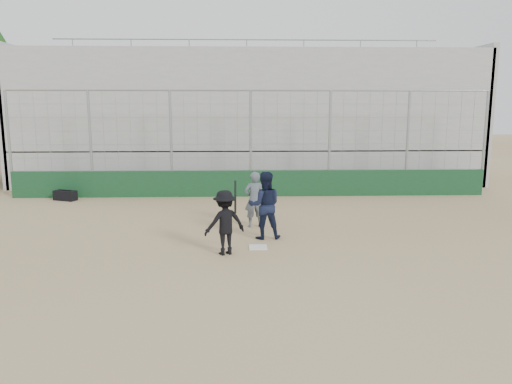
{
  "coord_description": "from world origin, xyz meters",
  "views": [
    {
      "loc": [
        -0.47,
        -11.89,
        3.51
      ],
      "look_at": [
        0.0,
        1.4,
        1.15
      ],
      "focal_mm": 35.0,
      "sensor_mm": 36.0,
      "label": 1
    }
  ],
  "objects_px": {
    "umpire": "(254,202)",
    "equipment_bag": "(65,195)",
    "catcher_crouched": "(265,217)",
    "batter_at_plate": "(225,222)"
  },
  "relations": [
    {
      "from": "catcher_crouched",
      "to": "equipment_bag",
      "type": "xyz_separation_m",
      "value": [
        -7.06,
        5.56,
        -0.42
      ]
    },
    {
      "from": "umpire",
      "to": "equipment_bag",
      "type": "xyz_separation_m",
      "value": [
        -6.83,
        4.25,
        -0.54
      ]
    },
    {
      "from": "catcher_crouched",
      "to": "equipment_bag",
      "type": "bearing_deg",
      "value": 141.8
    },
    {
      "from": "catcher_crouched",
      "to": "equipment_bag",
      "type": "distance_m",
      "value": 8.99
    },
    {
      "from": "umpire",
      "to": "equipment_bag",
      "type": "bearing_deg",
      "value": -41.73
    },
    {
      "from": "catcher_crouched",
      "to": "equipment_bag",
      "type": "relative_size",
      "value": 1.3
    },
    {
      "from": "batter_at_plate",
      "to": "equipment_bag",
      "type": "distance_m",
      "value": 9.18
    },
    {
      "from": "catcher_crouched",
      "to": "umpire",
      "type": "bearing_deg",
      "value": 99.94
    },
    {
      "from": "batter_at_plate",
      "to": "catcher_crouched",
      "type": "distance_m",
      "value": 1.67
    },
    {
      "from": "catcher_crouched",
      "to": "equipment_bag",
      "type": "height_order",
      "value": "catcher_crouched"
    }
  ]
}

